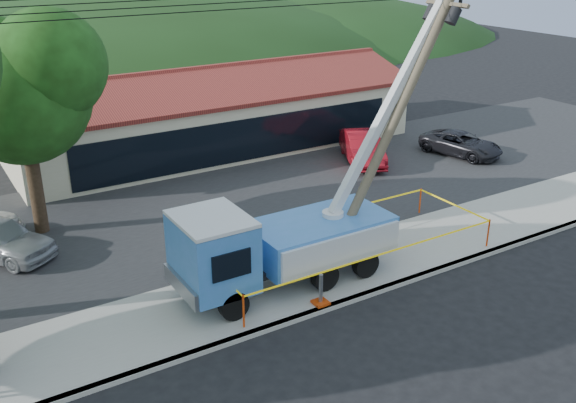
% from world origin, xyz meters
% --- Properties ---
extents(ground, '(120.00, 120.00, 0.00)m').
position_xyz_m(ground, '(0.00, 0.00, 0.00)').
color(ground, black).
rests_on(ground, ground).
extents(curb, '(60.00, 0.25, 0.15)m').
position_xyz_m(curb, '(0.00, 2.10, 0.07)').
color(curb, '#A6A29B').
rests_on(curb, ground).
extents(sidewalk, '(60.00, 4.00, 0.15)m').
position_xyz_m(sidewalk, '(0.00, 4.00, 0.07)').
color(sidewalk, '#A6A29B').
rests_on(sidewalk, ground).
extents(parking_lot, '(60.00, 12.00, 0.10)m').
position_xyz_m(parking_lot, '(0.00, 12.00, 0.05)').
color(parking_lot, '#28282B').
rests_on(parking_lot, ground).
extents(strip_mall, '(22.50, 8.53, 4.67)m').
position_xyz_m(strip_mall, '(4.00, 19.98, 1.88)').
color(strip_mall, beige).
rests_on(strip_mall, ground).
extents(tree_lot, '(6.30, 5.60, 8.94)m').
position_xyz_m(tree_lot, '(-7.00, 13.00, 6.21)').
color(tree_lot, '#332316').
rests_on(tree_lot, ground).
extents(hill_center, '(89.60, 64.00, 32.00)m').
position_xyz_m(hill_center, '(10.00, 55.00, 0.00)').
color(hill_center, '#1A3413').
rests_on(hill_center, ground).
extents(hill_east, '(72.80, 52.00, 26.00)m').
position_xyz_m(hill_east, '(30.00, 55.00, 0.00)').
color(hill_east, '#1A3413').
rests_on(hill_east, ground).
extents(utility_truck, '(10.89, 4.13, 9.94)m').
position_xyz_m(utility_truck, '(-0.98, 4.14, 1.83)').
color(utility_truck, black).
rests_on(utility_truck, ground).
extents(leaning_pole, '(5.48, 1.93, 9.84)m').
position_xyz_m(leaning_pole, '(3.55, 3.92, 5.48)').
color(leaning_pole, brown).
rests_on(leaning_pole, ground).
extents(caution_tape, '(10.63, 3.85, 1.11)m').
position_xyz_m(caution_tape, '(1.95, 4.33, 0.97)').
color(caution_tape, red).
rests_on(caution_tape, ground).
extents(car_silver, '(4.13, 4.78, 1.55)m').
position_xyz_m(car_silver, '(-8.84, 11.48, 0.00)').
color(car_silver, '#A1A4A7').
rests_on(car_silver, ground).
extents(car_red, '(3.63, 5.08, 1.59)m').
position_xyz_m(car_red, '(9.44, 13.09, 0.00)').
color(car_red, maroon).
rests_on(car_red, ground).
extents(car_dark, '(3.09, 4.87, 1.25)m').
position_xyz_m(car_dark, '(14.77, 11.19, 0.00)').
color(car_dark, black).
rests_on(car_dark, ground).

